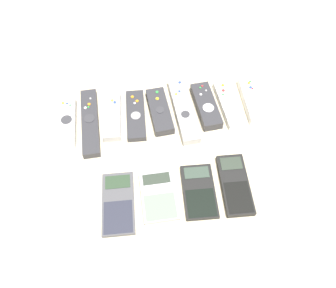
{
  "coord_description": "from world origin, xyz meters",
  "views": [
    {
      "loc": [
        -0.07,
        -0.42,
        0.73
      ],
      "look_at": [
        0.0,
        0.03,
        0.01
      ],
      "focal_mm": 35.0,
      "sensor_mm": 36.0,
      "label": 1
    }
  ],
  "objects_px": {
    "remote_6": "(206,106)",
    "remote_8": "(252,100)",
    "remote_1": "(90,122)",
    "calculator_2": "(199,191)",
    "calculator_3": "(235,184)",
    "remote_3": "(136,115)",
    "remote_2": "(112,116)",
    "calculator_1": "(159,196)",
    "remote_5": "(183,110)",
    "calculator_0": "(118,203)",
    "remote_0": "(68,123)",
    "remote_7": "(230,104)",
    "remote_4": "(160,111)"
  },
  "relations": [
    {
      "from": "remote_1",
      "to": "calculator_2",
      "type": "relative_size",
      "value": 1.52
    },
    {
      "from": "remote_4",
      "to": "remote_7",
      "type": "height_order",
      "value": "remote_4"
    },
    {
      "from": "remote_0",
      "to": "calculator_3",
      "type": "xyz_separation_m",
      "value": [
        0.4,
        -0.24,
        -0.0
      ]
    },
    {
      "from": "calculator_2",
      "to": "remote_5",
      "type": "bearing_deg",
      "value": 92.46
    },
    {
      "from": "remote_5",
      "to": "remote_6",
      "type": "distance_m",
      "value": 0.07
    },
    {
      "from": "remote_7",
      "to": "calculator_0",
      "type": "distance_m",
      "value": 0.42
    },
    {
      "from": "remote_3",
      "to": "calculator_1",
      "type": "xyz_separation_m",
      "value": [
        0.03,
        -0.25,
        -0.0
      ]
    },
    {
      "from": "remote_3",
      "to": "remote_6",
      "type": "relative_size",
      "value": 1.07
    },
    {
      "from": "calculator_3",
      "to": "remote_2",
      "type": "bearing_deg",
      "value": 141.99
    },
    {
      "from": "remote_0",
      "to": "remote_6",
      "type": "distance_m",
      "value": 0.38
    },
    {
      "from": "remote_6",
      "to": "calculator_3",
      "type": "distance_m",
      "value": 0.25
    },
    {
      "from": "remote_8",
      "to": "remote_1",
      "type": "bearing_deg",
      "value": -177.0
    },
    {
      "from": "remote_8",
      "to": "calculator_1",
      "type": "height_order",
      "value": "remote_8"
    },
    {
      "from": "calculator_1",
      "to": "calculator_3",
      "type": "bearing_deg",
      "value": 0.63
    },
    {
      "from": "remote_0",
      "to": "remote_7",
      "type": "xyz_separation_m",
      "value": [
        0.45,
        0.0,
        -0.0
      ]
    },
    {
      "from": "remote_1",
      "to": "remote_4",
      "type": "height_order",
      "value": "remote_4"
    },
    {
      "from": "remote_2",
      "to": "calculator_2",
      "type": "height_order",
      "value": "remote_2"
    },
    {
      "from": "remote_8",
      "to": "remote_3",
      "type": "bearing_deg",
      "value": -177.75
    },
    {
      "from": "calculator_0",
      "to": "remote_2",
      "type": "bearing_deg",
      "value": 92.63
    },
    {
      "from": "calculator_1",
      "to": "remote_4",
      "type": "bearing_deg",
      "value": 81.69
    },
    {
      "from": "calculator_3",
      "to": "calculator_0",
      "type": "bearing_deg",
      "value": -175.47
    },
    {
      "from": "calculator_1",
      "to": "calculator_2",
      "type": "relative_size",
      "value": 0.88
    },
    {
      "from": "remote_0",
      "to": "remote_3",
      "type": "relative_size",
      "value": 0.91
    },
    {
      "from": "remote_0",
      "to": "calculator_0",
      "type": "xyz_separation_m",
      "value": [
        0.12,
        -0.25,
        -0.01
      ]
    },
    {
      "from": "remote_4",
      "to": "remote_8",
      "type": "xyz_separation_m",
      "value": [
        0.26,
        0.0,
        -0.0
      ]
    },
    {
      "from": "remote_2",
      "to": "remote_7",
      "type": "height_order",
      "value": "remote_2"
    },
    {
      "from": "remote_0",
      "to": "remote_2",
      "type": "relative_size",
      "value": 0.99
    },
    {
      "from": "remote_3",
      "to": "remote_8",
      "type": "height_order",
      "value": "remote_8"
    },
    {
      "from": "remote_2",
      "to": "remote_3",
      "type": "bearing_deg",
      "value": 1.74
    },
    {
      "from": "remote_7",
      "to": "remote_8",
      "type": "height_order",
      "value": "remote_8"
    },
    {
      "from": "remote_3",
      "to": "calculator_2",
      "type": "distance_m",
      "value": 0.28
    },
    {
      "from": "remote_4",
      "to": "remote_7",
      "type": "distance_m",
      "value": 0.2
    },
    {
      "from": "remote_7",
      "to": "calculator_1",
      "type": "relative_size",
      "value": 1.3
    },
    {
      "from": "remote_4",
      "to": "calculator_3",
      "type": "height_order",
      "value": "remote_4"
    },
    {
      "from": "remote_8",
      "to": "calculator_3",
      "type": "height_order",
      "value": "remote_8"
    },
    {
      "from": "remote_8",
      "to": "calculator_0",
      "type": "height_order",
      "value": "remote_8"
    },
    {
      "from": "remote_2",
      "to": "calculator_0",
      "type": "relative_size",
      "value": 0.98
    },
    {
      "from": "remote_6",
      "to": "calculator_1",
      "type": "xyz_separation_m",
      "value": [
        -0.17,
        -0.25,
        -0.01
      ]
    },
    {
      "from": "remote_0",
      "to": "remote_4",
      "type": "xyz_separation_m",
      "value": [
        0.25,
        0.0,
        -0.0
      ]
    },
    {
      "from": "remote_4",
      "to": "calculator_0",
      "type": "distance_m",
      "value": 0.29
    },
    {
      "from": "remote_3",
      "to": "remote_5",
      "type": "bearing_deg",
      "value": 1.16
    },
    {
      "from": "remote_1",
      "to": "remote_3",
      "type": "bearing_deg",
      "value": 2.1
    },
    {
      "from": "remote_6",
      "to": "remote_7",
      "type": "height_order",
      "value": "remote_6"
    },
    {
      "from": "remote_7",
      "to": "calculator_0",
      "type": "height_order",
      "value": "remote_7"
    },
    {
      "from": "calculator_3",
      "to": "calculator_1",
      "type": "bearing_deg",
      "value": -175.83
    },
    {
      "from": "remote_6",
      "to": "remote_8",
      "type": "bearing_deg",
      "value": -2.97
    },
    {
      "from": "remote_1",
      "to": "calculator_0",
      "type": "distance_m",
      "value": 0.25
    },
    {
      "from": "remote_0",
      "to": "calculator_3",
      "type": "bearing_deg",
      "value": -30.42
    },
    {
      "from": "remote_0",
      "to": "remote_4",
      "type": "bearing_deg",
      "value": 1.67
    },
    {
      "from": "remote_3",
      "to": "calculator_3",
      "type": "xyz_separation_m",
      "value": [
        0.22,
        -0.25,
        -0.0
      ]
    }
  ]
}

